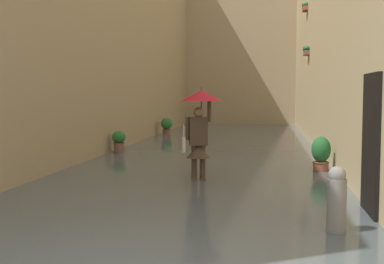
# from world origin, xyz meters

# --- Properties ---
(ground_plane) EXTENTS (63.29, 63.29, 0.00)m
(ground_plane) POSITION_xyz_m (0.00, -12.66, 0.00)
(ground_plane) COLOR #605B56
(flood_water) EXTENTS (7.23, 31.32, 0.07)m
(flood_water) POSITION_xyz_m (0.00, -12.66, 0.03)
(flood_water) COLOR #515B60
(flood_water) RESTS_ON ground_plane
(building_facade_far) EXTENTS (10.03, 1.80, 11.66)m
(building_facade_far) POSITION_xyz_m (0.00, -26.22, 5.83)
(building_facade_far) COLOR tan
(building_facade_far) RESTS_ON ground_plane
(person_wading) EXTENTS (0.91, 0.91, 2.03)m
(person_wading) POSITION_xyz_m (-0.22, -6.09, 1.36)
(person_wading) COLOR #4C4233
(person_wading) RESTS_ON ground_plane
(potted_plant_near_left) EXTENTS (0.45, 0.45, 0.89)m
(potted_plant_near_left) POSITION_xyz_m (-2.89, -7.69, 0.47)
(potted_plant_near_left) COLOR brown
(potted_plant_near_left) RESTS_ON ground_plane
(potted_plant_near_right) EXTENTS (0.49, 0.49, 0.82)m
(potted_plant_near_right) POSITION_xyz_m (2.77, -17.30, 0.47)
(potted_plant_near_right) COLOR brown
(potted_plant_near_right) RESTS_ON ground_plane
(potted_plant_mid_right) EXTENTS (0.43, 0.43, 0.74)m
(potted_plant_mid_right) POSITION_xyz_m (2.90, -10.56, 0.42)
(potted_plant_mid_right) COLOR brown
(potted_plant_mid_right) RESTS_ON ground_plane
(mooring_bollard) EXTENTS (0.26, 0.26, 0.94)m
(mooring_bollard) POSITION_xyz_m (-2.55, -2.35, 0.47)
(mooring_bollard) COLOR gray
(mooring_bollard) RESTS_ON ground_plane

